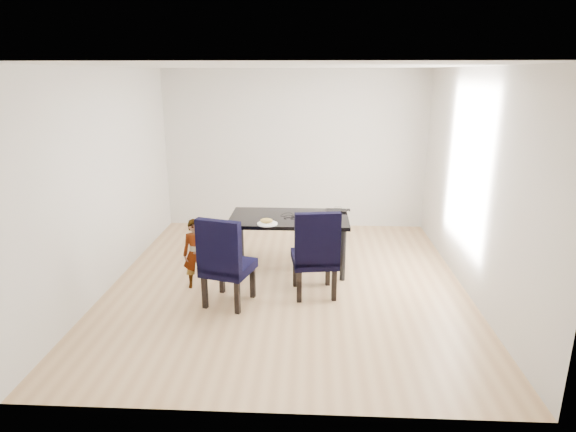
{
  "coord_description": "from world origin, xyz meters",
  "views": [
    {
      "loc": [
        0.3,
        -5.74,
        2.63
      ],
      "look_at": [
        0.0,
        0.2,
        0.85
      ],
      "focal_mm": 30.0,
      "sensor_mm": 36.0,
      "label": 1
    }
  ],
  "objects_px": {
    "dining_table": "(289,243)",
    "chair_left": "(228,260)",
    "plate": "(267,224)",
    "laptop": "(338,209)",
    "chair_right": "(314,251)",
    "child": "(196,254)"
  },
  "relations": [
    {
      "from": "chair_left",
      "to": "chair_right",
      "type": "xyz_separation_m",
      "value": [
        1.0,
        0.3,
        0.01
      ]
    },
    {
      "from": "chair_right",
      "to": "laptop",
      "type": "bearing_deg",
      "value": 65.47
    },
    {
      "from": "laptop",
      "to": "chair_left",
      "type": "bearing_deg",
      "value": 49.51
    },
    {
      "from": "dining_table",
      "to": "chair_right",
      "type": "relative_size",
      "value": 1.45
    },
    {
      "from": "dining_table",
      "to": "chair_left",
      "type": "distance_m",
      "value": 1.28
    },
    {
      "from": "chair_right",
      "to": "plate",
      "type": "xyz_separation_m",
      "value": [
        -0.61,
        0.43,
        0.21
      ]
    },
    {
      "from": "plate",
      "to": "chair_right",
      "type": "bearing_deg",
      "value": -35.2
    },
    {
      "from": "child",
      "to": "laptop",
      "type": "relative_size",
      "value": 2.64
    },
    {
      "from": "chair_left",
      "to": "child",
      "type": "relative_size",
      "value": 1.22
    },
    {
      "from": "chair_left",
      "to": "plate",
      "type": "relative_size",
      "value": 4.15
    },
    {
      "from": "plate",
      "to": "laptop",
      "type": "distance_m",
      "value": 1.18
    },
    {
      "from": "chair_right",
      "to": "laptop",
      "type": "height_order",
      "value": "chair_right"
    },
    {
      "from": "dining_table",
      "to": "plate",
      "type": "xyz_separation_m",
      "value": [
        -0.26,
        -0.35,
        0.38
      ]
    },
    {
      "from": "child",
      "to": "laptop",
      "type": "bearing_deg",
      "value": 17.69
    },
    {
      "from": "chair_left",
      "to": "child",
      "type": "height_order",
      "value": "chair_left"
    },
    {
      "from": "child",
      "to": "plate",
      "type": "height_order",
      "value": "child"
    },
    {
      "from": "chair_right",
      "to": "child",
      "type": "relative_size",
      "value": 1.24
    },
    {
      "from": "chair_right",
      "to": "laptop",
      "type": "distance_m",
      "value": 1.2
    },
    {
      "from": "dining_table",
      "to": "plate",
      "type": "distance_m",
      "value": 0.58
    },
    {
      "from": "dining_table",
      "to": "chair_left",
      "type": "bearing_deg",
      "value": -121.2
    },
    {
      "from": "dining_table",
      "to": "chair_left",
      "type": "height_order",
      "value": "chair_left"
    },
    {
      "from": "chair_left",
      "to": "laptop",
      "type": "bearing_deg",
      "value": 63.45
    }
  ]
}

